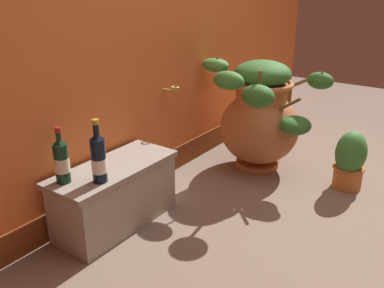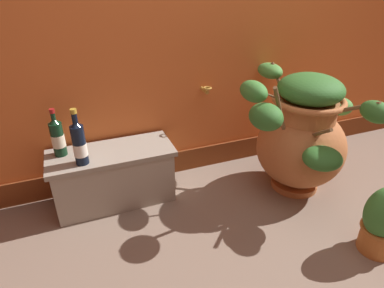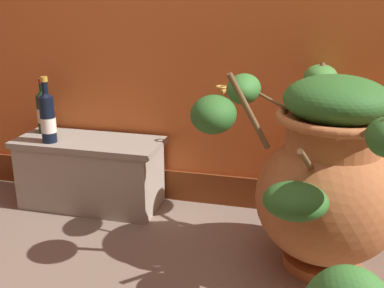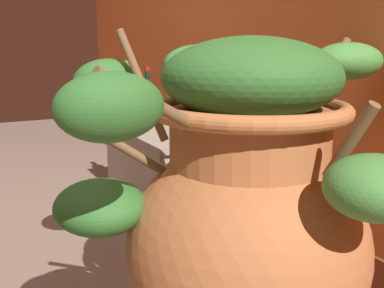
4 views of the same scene
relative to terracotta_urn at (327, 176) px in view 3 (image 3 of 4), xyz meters
The scene contains 4 objects.
terracotta_urn is the anchor object (origin of this frame).
stone_ledge 1.21m from the terracotta_urn, 165.60° to the left, with size 0.75×0.32×0.36m.
wine_bottle_left 1.34m from the terracotta_urn, behind, with size 0.07×0.07×0.33m.
wine_bottle_middle 1.48m from the terracotta_urn, 165.89° to the left, with size 0.07×0.07×0.29m.
Camera 3 is at (0.42, -1.12, 1.07)m, focal length 43.48 mm.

